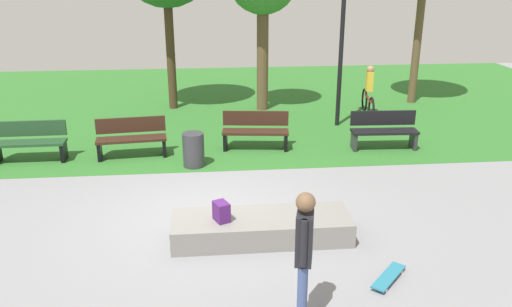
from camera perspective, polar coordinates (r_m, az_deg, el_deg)
The scene contains 13 objects.
ground_plane at distance 9.56m, azimuth -5.59°, elevation -6.52°, with size 28.00×28.00×0.00m, color gray.
grass_lawn at distance 17.08m, azimuth -5.68°, elevation 5.58°, with size 26.60×12.01×0.01m, color #2D6B28.
concrete_ledge at distance 8.59m, azimuth 0.60°, elevation -8.16°, with size 2.92×0.94×0.40m, color gray.
backpack_on_ledge at distance 8.33m, azimuth -3.83°, elevation -6.39°, with size 0.28×0.20×0.32m, color #4C1E66.
skater_performing_trick at distance 6.37m, azimuth 5.30°, elevation -10.35°, with size 0.27×0.42×1.78m.
skateboard_by_ledge at distance 7.85m, azimuth 14.39°, elevation -12.98°, with size 0.68×0.73×0.08m.
park_bench_far_right at distance 12.60m, azimuth -0.05°, elevation 2.63°, with size 1.64×0.65×0.91m.
park_bench_by_oak at distance 12.89m, azimuth -23.62°, elevation 1.30°, with size 1.61×0.49×0.91m.
park_bench_near_lamppost at distance 13.00m, azimuth 13.89°, elevation 2.59°, with size 1.62×0.54×0.91m.
park_bench_near_path at distance 12.42m, azimuth -13.55°, elevation 1.79°, with size 1.64×0.63×0.91m.
lamp_post at distance 14.25m, azimuth 9.47°, elevation 13.31°, with size 0.28×0.28×4.37m.
trash_bin at distance 11.59m, azimuth -6.89°, elevation 0.41°, with size 0.48×0.48×0.77m, color #333338.
cyclist_on_bicycle at distance 15.79m, azimuth 12.27°, elevation 6.36°, with size 0.27×1.82×1.52m.
Camera 1 is at (0.11, -8.54, 4.27)m, focal length 36.35 mm.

